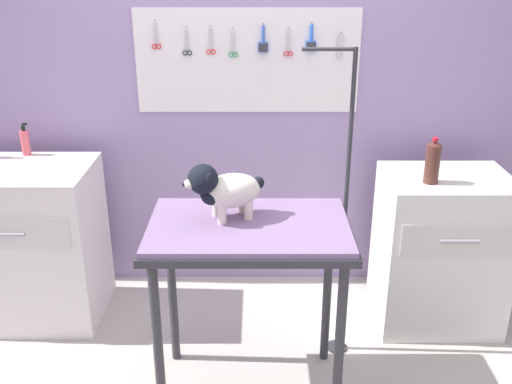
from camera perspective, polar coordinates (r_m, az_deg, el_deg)
name	(u,v)px	position (r m, az deg, el deg)	size (l,w,h in m)	color
rear_wall_panel	(241,107)	(3.50, -1.52, 8.39)	(4.00, 0.11, 2.30)	#9E86B5
grooming_table	(247,245)	(2.59, -0.88, -5.26)	(0.91, 0.58, 0.91)	#2D2D33
grooming_arm	(341,223)	(2.92, 8.40, -3.08)	(0.30, 0.11, 1.62)	#2D2D33
dog	(222,189)	(2.53, -3.43, 0.29)	(0.36, 0.25, 0.27)	silver
counter_left	(26,244)	(3.58, -21.77, -4.78)	(0.80, 0.58, 0.92)	silver
cabinet_right	(438,250)	(3.45, 17.52, -5.48)	(0.68, 0.54, 0.90)	silver
detangler_spray	(23,142)	(3.59, -22.02, 4.57)	(0.05, 0.05, 0.19)	#D7545E
soda_bottle	(431,162)	(3.12, 16.87, 2.86)	(0.08, 0.08, 0.25)	#4A281F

